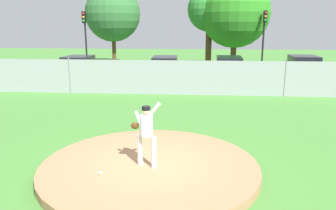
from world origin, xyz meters
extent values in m
plane|color=#427A33|center=(0.00, 6.00, 0.00)|extent=(80.00, 80.00, 0.00)
cube|color=#2B2B2D|center=(0.00, 14.50, 0.00)|extent=(44.00, 7.00, 0.01)
cylinder|color=#99704C|center=(0.00, 0.00, 0.11)|extent=(5.68, 5.68, 0.23)
cylinder|color=silver|center=(-0.24, -0.09, 0.63)|extent=(0.13, 0.13, 0.82)
cylinder|color=silver|center=(0.14, -0.25, 0.63)|extent=(0.13, 0.13, 0.82)
cylinder|color=silver|center=(-0.05, -0.17, 1.31)|extent=(0.32, 0.32, 0.54)
cylinder|color=silver|center=(0.13, -0.17, 1.68)|extent=(0.40, 0.24, 0.46)
cylinder|color=silver|center=(-0.23, -0.17, 1.45)|extent=(0.29, 0.19, 0.46)
ellipsoid|color=#4C2D14|center=(-0.35, -0.12, 1.28)|extent=(0.20, 0.12, 0.18)
sphere|color=tan|center=(-0.05, -0.17, 1.68)|extent=(0.20, 0.20, 0.20)
cylinder|color=black|center=(-0.05, -0.17, 1.75)|extent=(0.21, 0.21, 0.09)
sphere|color=white|center=(-1.11, -0.78, 0.26)|extent=(0.07, 0.07, 0.07)
cube|color=gray|center=(0.00, 10.00, 0.94)|extent=(29.51, 0.03, 1.89)
cylinder|color=slate|center=(-5.90, 10.00, 0.99)|extent=(0.07, 0.07, 1.99)
cylinder|color=slate|center=(5.90, 10.00, 0.99)|extent=(0.07, 0.07, 1.99)
cube|color=tan|center=(-6.90, 14.31, 0.71)|extent=(1.94, 4.07, 0.78)
cube|color=black|center=(-6.90, 14.31, 1.39)|extent=(1.76, 2.25, 0.58)
cylinder|color=black|center=(-6.87, 15.56, 0.32)|extent=(1.93, 0.68, 0.64)
cylinder|color=black|center=(-6.93, 13.06, 0.32)|extent=(1.93, 0.68, 0.64)
cube|color=silver|center=(3.32, 14.08, 0.68)|extent=(1.94, 4.46, 0.72)
cube|color=black|center=(3.32, 14.08, 1.39)|extent=(1.71, 2.48, 0.69)
cylinder|color=black|center=(3.38, 15.44, 0.32)|extent=(1.82, 0.72, 0.64)
cylinder|color=black|center=(3.25, 12.73, 0.32)|extent=(1.82, 0.72, 0.64)
cube|color=#161E4C|center=(8.26, 14.70, 0.70)|extent=(2.02, 4.14, 0.76)
cube|color=black|center=(8.26, 14.70, 1.43)|extent=(1.78, 2.31, 0.70)
cylinder|color=black|center=(8.32, 15.96, 0.32)|extent=(1.91, 0.73, 0.64)
cylinder|color=black|center=(8.19, 13.45, 0.32)|extent=(1.91, 0.73, 0.64)
cube|color=slate|center=(-0.89, 14.02, 0.66)|extent=(1.87, 4.30, 0.68)
cube|color=black|center=(-0.89, 14.02, 1.36)|extent=(1.67, 2.39, 0.71)
cylinder|color=black|center=(-0.93, 15.34, 0.32)|extent=(1.82, 0.70, 0.64)
cylinder|color=black|center=(-0.85, 12.71, 0.32)|extent=(1.82, 0.70, 0.64)
cylinder|color=black|center=(-7.77, 18.81, 2.40)|extent=(0.14, 0.14, 4.80)
cube|color=black|center=(-7.77, 18.63, 4.35)|extent=(0.28, 0.24, 0.90)
sphere|color=red|center=(-7.77, 18.51, 4.62)|extent=(0.18, 0.18, 0.18)
sphere|color=orange|center=(-7.77, 18.51, 4.35)|extent=(0.18, 0.18, 0.18)
sphere|color=green|center=(-7.77, 18.51, 4.08)|extent=(0.18, 0.18, 0.18)
cylinder|color=black|center=(6.39, 19.08, 2.42)|extent=(0.14, 0.14, 4.83)
cube|color=black|center=(6.39, 18.90, 4.38)|extent=(0.28, 0.24, 0.90)
sphere|color=red|center=(6.39, 18.78, 4.65)|extent=(0.18, 0.18, 0.18)
sphere|color=orange|center=(6.39, 18.78, 4.38)|extent=(0.18, 0.18, 0.18)
sphere|color=green|center=(6.39, 18.78, 4.11)|extent=(0.18, 0.18, 0.18)
cylinder|color=#4C331E|center=(-6.60, 23.36, 1.49)|extent=(0.37, 0.37, 2.98)
sphere|color=#2D6330|center=(-6.60, 23.36, 4.76)|extent=(5.10, 5.10, 5.10)
cylinder|color=#4C331E|center=(2.24, 22.08, 1.87)|extent=(0.52, 0.52, 3.74)
sphere|color=#2B7B2C|center=(2.24, 22.08, 5.07)|extent=(3.80, 3.80, 3.80)
cylinder|color=#4C331E|center=(4.39, 21.57, 1.35)|extent=(0.48, 0.48, 2.70)
sphere|color=#297A1D|center=(4.39, 21.57, 4.75)|extent=(5.88, 5.88, 5.88)
camera|label=1|loc=(1.15, -8.07, 3.74)|focal=35.70mm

